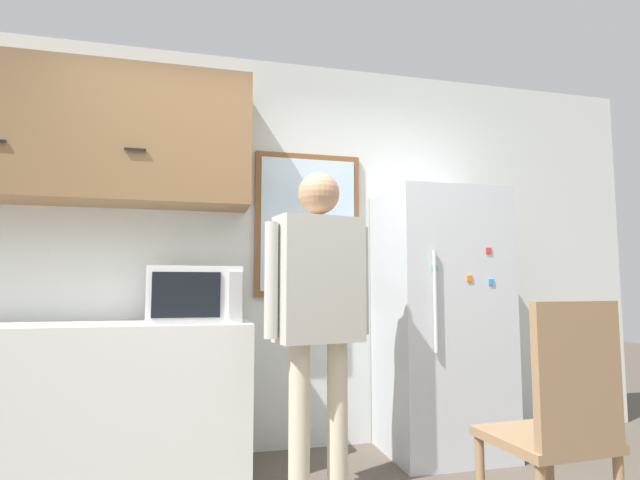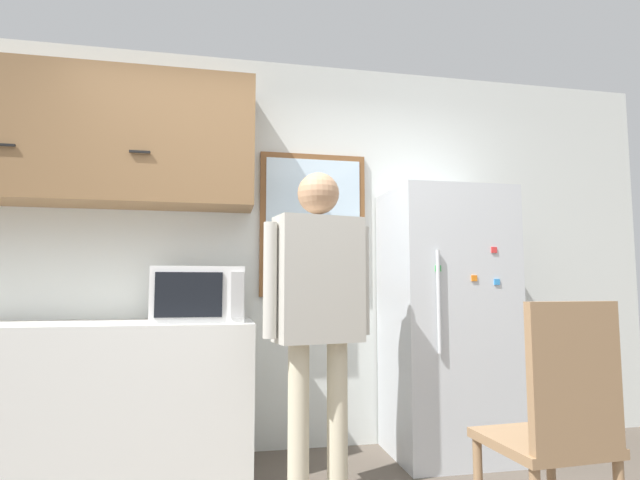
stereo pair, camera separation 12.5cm
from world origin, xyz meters
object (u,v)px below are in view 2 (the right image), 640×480
(refrigerator, at_px, (446,321))
(chair, at_px, (557,421))
(person, at_px, (318,295))
(microwave, at_px, (199,294))

(refrigerator, height_order, chair, refrigerator)
(person, relative_size, chair, 1.65)
(person, xyz_separation_m, refrigerator, (0.97, 0.50, -0.18))
(person, height_order, chair, person)
(person, distance_m, chair, 1.24)
(microwave, xyz_separation_m, refrigerator, (1.60, 0.00, -0.18))
(chair, bearing_deg, microwave, -45.22)
(refrigerator, bearing_deg, person, -152.46)
(microwave, relative_size, person, 0.31)
(refrigerator, bearing_deg, chair, -96.69)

